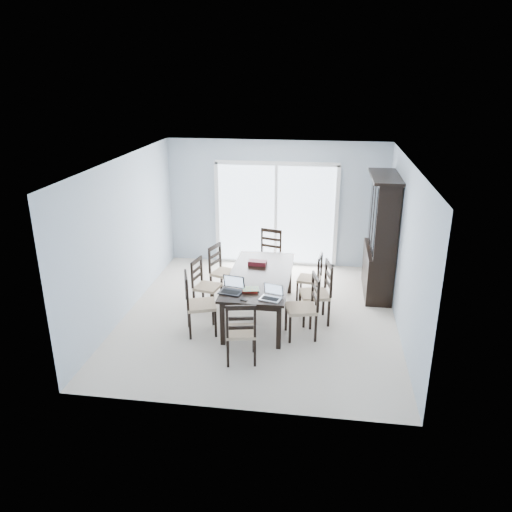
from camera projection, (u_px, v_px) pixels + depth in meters
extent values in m
plane|color=beige|center=(260.00, 316.00, 8.41)|extent=(5.00, 5.00, 0.00)
plane|color=white|center=(260.00, 161.00, 7.50)|extent=(5.00, 5.00, 0.00)
cube|color=#A7B7C7|center=(276.00, 204.00, 10.27)|extent=(4.50, 0.02, 2.60)
cube|color=#A7B7C7|center=(125.00, 237.00, 8.25)|extent=(0.02, 5.00, 2.60)
cube|color=#A7B7C7|center=(405.00, 250.00, 7.66)|extent=(0.02, 5.00, 2.60)
cube|color=gray|center=(280.00, 249.00, 11.67)|extent=(4.50, 2.00, 0.10)
cube|color=#99999E|center=(284.00, 213.00, 12.39)|extent=(4.50, 0.06, 1.10)
cube|color=black|center=(260.00, 276.00, 8.15)|extent=(1.00, 2.20, 0.04)
cube|color=black|center=(260.00, 279.00, 8.18)|extent=(0.88, 2.08, 0.10)
cube|color=black|center=(223.00, 324.00, 7.42)|extent=(0.07, 0.07, 0.69)
cube|color=black|center=(279.00, 328.00, 7.31)|extent=(0.07, 0.07, 0.69)
cube|color=black|center=(245.00, 273.00, 9.27)|extent=(0.07, 0.07, 0.69)
cube|color=black|center=(290.00, 276.00, 9.16)|extent=(0.07, 0.07, 0.69)
cube|color=black|center=(377.00, 271.00, 9.15)|extent=(0.45, 1.30, 0.85)
cube|color=black|center=(384.00, 215.00, 8.77)|extent=(0.38, 1.30, 1.30)
cube|color=black|center=(386.00, 177.00, 8.54)|extent=(0.50, 1.38, 0.05)
cube|color=black|center=(375.00, 221.00, 8.41)|extent=(0.02, 0.36, 1.18)
cube|color=black|center=(373.00, 214.00, 8.80)|extent=(0.02, 0.36, 1.18)
cube|color=black|center=(371.00, 208.00, 9.19)|extent=(0.02, 0.36, 1.18)
cube|color=silver|center=(276.00, 216.00, 10.34)|extent=(2.40, 0.02, 2.10)
cube|color=white|center=(277.00, 163.00, 9.95)|extent=(2.52, 0.05, 0.08)
cube|color=white|center=(276.00, 216.00, 10.33)|extent=(0.06, 0.05, 2.10)
cube|color=white|center=(275.00, 262.00, 10.69)|extent=(2.52, 0.05, 0.05)
cube|color=black|center=(189.00, 315.00, 7.96)|extent=(0.05, 0.05, 0.44)
cube|color=black|center=(190.00, 326.00, 7.60)|extent=(0.05, 0.05, 0.44)
cube|color=black|center=(213.00, 313.00, 8.03)|extent=(0.05, 0.05, 0.44)
cube|color=black|center=(216.00, 324.00, 7.67)|extent=(0.05, 0.05, 0.44)
cube|color=tan|center=(201.00, 305.00, 7.73)|extent=(0.55, 0.55, 0.05)
cube|color=black|center=(203.00, 293.00, 8.77)|extent=(0.04, 0.04, 0.40)
cube|color=black|center=(194.00, 302.00, 8.46)|extent=(0.04, 0.04, 0.40)
cube|color=black|center=(222.00, 296.00, 8.66)|extent=(0.04, 0.04, 0.40)
cube|color=black|center=(213.00, 305.00, 8.35)|extent=(0.04, 0.04, 0.40)
cube|color=tan|center=(208.00, 287.00, 8.48)|extent=(0.46, 0.46, 0.05)
cube|color=black|center=(222.00, 280.00, 9.33)|extent=(0.04, 0.04, 0.42)
cube|color=black|center=(211.00, 287.00, 9.02)|extent=(0.04, 0.04, 0.42)
cube|color=black|center=(239.00, 283.00, 9.17)|extent=(0.04, 0.04, 0.42)
cube|color=black|center=(229.00, 291.00, 8.86)|extent=(0.04, 0.04, 0.42)
cube|color=tan|center=(225.00, 273.00, 9.01)|extent=(0.52, 0.52, 0.05)
cube|color=black|center=(316.00, 329.00, 7.53)|extent=(0.04, 0.04, 0.44)
cube|color=black|center=(310.00, 317.00, 7.90)|extent=(0.04, 0.04, 0.44)
cube|color=black|center=(290.00, 330.00, 7.50)|extent=(0.04, 0.04, 0.44)
cube|color=black|center=(286.00, 318.00, 7.86)|extent=(0.04, 0.04, 0.44)
cube|color=tan|center=(301.00, 309.00, 7.61)|extent=(0.52, 0.52, 0.05)
cube|color=black|center=(329.00, 314.00, 7.98)|extent=(0.04, 0.04, 0.45)
cube|color=black|center=(323.00, 303.00, 8.36)|extent=(0.04, 0.04, 0.45)
cube|color=black|center=(304.00, 315.00, 7.95)|extent=(0.04, 0.04, 0.45)
cube|color=black|center=(300.00, 304.00, 8.33)|extent=(0.04, 0.04, 0.45)
cube|color=tan|center=(314.00, 294.00, 8.07)|extent=(0.53, 0.53, 0.05)
cube|color=black|center=(316.00, 295.00, 8.72)|extent=(0.04, 0.04, 0.39)
cube|color=black|center=(320.00, 287.00, 9.02)|extent=(0.04, 0.04, 0.39)
cube|color=black|center=(297.00, 293.00, 8.80)|extent=(0.04, 0.04, 0.39)
cube|color=black|center=(301.00, 285.00, 9.11)|extent=(0.04, 0.04, 0.39)
cube|color=tan|center=(309.00, 279.00, 8.84)|extent=(0.43, 0.43, 0.05)
cube|color=black|center=(228.00, 354.00, 6.89)|extent=(0.04, 0.04, 0.42)
cube|color=black|center=(255.00, 353.00, 6.90)|extent=(0.04, 0.04, 0.42)
cube|color=black|center=(228.00, 340.00, 7.23)|extent=(0.04, 0.04, 0.42)
cube|color=black|center=(254.00, 339.00, 7.25)|extent=(0.04, 0.04, 0.42)
cube|color=tan|center=(241.00, 332.00, 6.99)|extent=(0.48, 0.48, 0.05)
cube|color=black|center=(280.00, 268.00, 9.84)|extent=(0.04, 0.04, 0.44)
cube|color=black|center=(262.00, 265.00, 9.99)|extent=(0.04, 0.04, 0.44)
cube|color=black|center=(273.00, 275.00, 9.50)|extent=(0.04, 0.04, 0.44)
cube|color=black|center=(254.00, 272.00, 9.65)|extent=(0.04, 0.04, 0.44)
cube|color=tan|center=(267.00, 258.00, 9.66)|extent=(0.53, 0.53, 0.05)
cube|color=black|center=(231.00, 292.00, 7.48)|extent=(0.38, 0.30, 0.02)
cube|color=silver|center=(231.00, 285.00, 7.44)|extent=(0.30, 0.10, 0.18)
cube|color=silver|center=(270.00, 299.00, 7.26)|extent=(0.35, 0.28, 0.02)
cube|color=silver|center=(270.00, 292.00, 7.23)|extent=(0.27, 0.10, 0.16)
cube|color=maroon|center=(250.00, 290.00, 7.54)|extent=(0.24, 0.19, 0.03)
cube|color=gold|center=(251.00, 289.00, 7.53)|extent=(0.28, 0.24, 0.01)
cube|color=black|center=(244.00, 300.00, 7.23)|extent=(0.11, 0.07, 0.01)
cube|color=#50101E|center=(258.00, 263.00, 8.53)|extent=(0.32, 0.18, 0.08)
cube|color=brown|center=(248.00, 229.00, 11.56)|extent=(1.91, 1.74, 0.86)
cube|color=gray|center=(248.00, 210.00, 11.40)|extent=(1.96, 1.79, 0.06)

